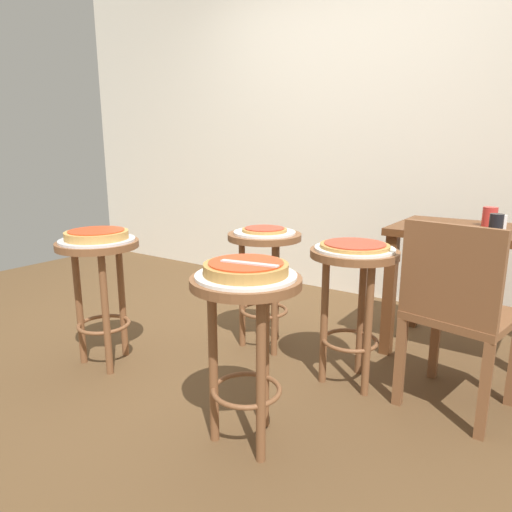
# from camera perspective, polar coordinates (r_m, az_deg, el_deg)

# --- Properties ---
(ground_plane) EXTENTS (6.00, 6.00, 0.00)m
(ground_plane) POSITION_cam_1_polar(r_m,az_deg,el_deg) (2.52, -4.07, -13.57)
(ground_plane) COLOR brown
(back_wall) EXTENTS (6.00, 0.10, 3.00)m
(back_wall) POSITION_cam_1_polar(r_m,az_deg,el_deg) (3.70, 12.66, 18.53)
(back_wall) COLOR silver
(back_wall) RESTS_ON ground_plane
(stool_foreground) EXTENTS (0.41, 0.41, 0.68)m
(stool_foreground) POSITION_cam_1_polar(r_m,az_deg,el_deg) (1.71, -1.25, -8.12)
(stool_foreground) COLOR brown
(stool_foreground) RESTS_ON ground_plane
(serving_plate_foreground) EXTENTS (0.38, 0.38, 0.01)m
(serving_plate_foreground) POSITION_cam_1_polar(r_m,az_deg,el_deg) (1.66, -1.28, -2.49)
(serving_plate_foreground) COLOR white
(serving_plate_foreground) RESTS_ON stool_foreground
(pizza_foreground) EXTENTS (0.31, 0.31, 0.05)m
(pizza_foreground) POSITION_cam_1_polar(r_m,az_deg,el_deg) (1.65, -1.28, -1.54)
(pizza_foreground) COLOR #B78442
(pizza_foreground) RESTS_ON serving_plate_foreground
(stool_middle) EXTENTS (0.41, 0.41, 0.68)m
(stool_middle) POSITION_cam_1_polar(r_m,az_deg,el_deg) (2.50, -19.04, -2.02)
(stool_middle) COLOR brown
(stool_middle) RESTS_ON ground_plane
(serving_plate_middle) EXTENTS (0.38, 0.38, 0.01)m
(serving_plate_middle) POSITION_cam_1_polar(r_m,az_deg,el_deg) (2.46, -19.34, 1.91)
(serving_plate_middle) COLOR silver
(serving_plate_middle) RESTS_ON stool_middle
(pizza_middle) EXTENTS (0.32, 0.32, 0.05)m
(pizza_middle) POSITION_cam_1_polar(r_m,az_deg,el_deg) (2.45, -19.39, 2.56)
(pizza_middle) COLOR tan
(pizza_middle) RESTS_ON serving_plate_middle
(stool_leftside) EXTENTS (0.41, 0.41, 0.68)m
(stool_leftside) POSITION_cam_1_polar(r_m,az_deg,el_deg) (2.21, 12.07, -3.52)
(stool_leftside) COLOR brown
(stool_leftside) RESTS_ON ground_plane
(serving_plate_leftside) EXTENTS (0.37, 0.37, 0.01)m
(serving_plate_leftside) POSITION_cam_1_polar(r_m,az_deg,el_deg) (2.16, 12.29, 0.91)
(serving_plate_leftside) COLOR white
(serving_plate_leftside) RESTS_ON stool_leftside
(pizza_leftside) EXTENTS (0.32, 0.32, 0.02)m
(pizza_leftside) POSITION_cam_1_polar(r_m,az_deg,el_deg) (2.16, 12.31, 1.32)
(pizza_leftside) COLOR #B78442
(pizza_leftside) RESTS_ON serving_plate_leftside
(stool_rear) EXTENTS (0.41, 0.41, 0.68)m
(stool_rear) POSITION_cam_1_polar(r_m,az_deg,el_deg) (2.57, 1.06, -0.84)
(stool_rear) COLOR brown
(stool_rear) RESTS_ON ground_plane
(serving_plate_rear) EXTENTS (0.35, 0.35, 0.01)m
(serving_plate_rear) POSITION_cam_1_polar(r_m,az_deg,el_deg) (2.54, 1.08, 2.98)
(serving_plate_rear) COLOR silver
(serving_plate_rear) RESTS_ON stool_rear
(pizza_rear) EXTENTS (0.25, 0.25, 0.02)m
(pizza_rear) POSITION_cam_1_polar(r_m,az_deg,el_deg) (2.54, 1.08, 3.33)
(pizza_rear) COLOR #B78442
(pizza_rear) RESTS_ON serving_plate_rear
(dining_table) EXTENTS (0.93, 0.60, 0.73)m
(dining_table) POSITION_cam_1_polar(r_m,az_deg,el_deg) (2.73, 26.75, 0.37)
(dining_table) COLOR #5B3319
(dining_table) RESTS_ON ground_plane
(cup_near_edge) EXTENTS (0.07, 0.07, 0.10)m
(cup_near_edge) POSITION_cam_1_polar(r_m,az_deg,el_deg) (2.51, 27.94, 3.53)
(cup_near_edge) COLOR black
(cup_near_edge) RESTS_ON dining_table
(cup_far_edge) EXTENTS (0.08, 0.08, 0.10)m
(cup_far_edge) POSITION_cam_1_polar(r_m,az_deg,el_deg) (2.79, 27.31, 4.42)
(cup_far_edge) COLOR red
(cup_far_edge) RESTS_ON dining_table
(condiment_shaker) EXTENTS (0.04, 0.04, 0.08)m
(condiment_shaker) POSITION_cam_1_polar(r_m,az_deg,el_deg) (2.65, 28.57, 3.66)
(condiment_shaker) COLOR white
(condiment_shaker) RESTS_ON dining_table
(wooden_chair) EXTENTS (0.47, 0.47, 0.85)m
(wooden_chair) POSITION_cam_1_polar(r_m,az_deg,el_deg) (2.12, 23.91, -6.29)
(wooden_chair) COLOR brown
(wooden_chair) RESTS_ON ground_plane
(pizza_server_knife) EXTENTS (0.22, 0.06, 0.01)m
(pizza_server_knife) POSITION_cam_1_polar(r_m,az_deg,el_deg) (1.61, -0.84, -0.92)
(pizza_server_knife) COLOR silver
(pizza_server_knife) RESTS_ON pizza_foreground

